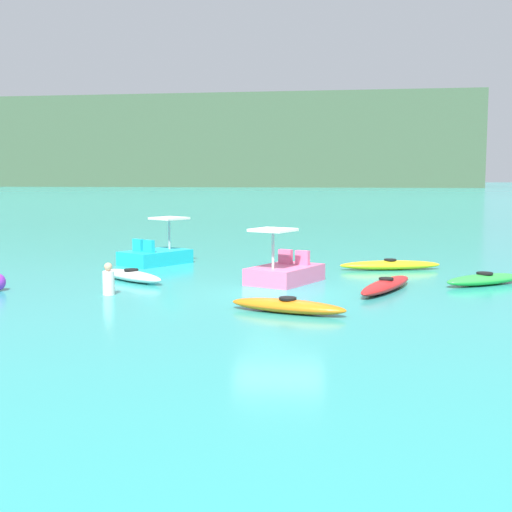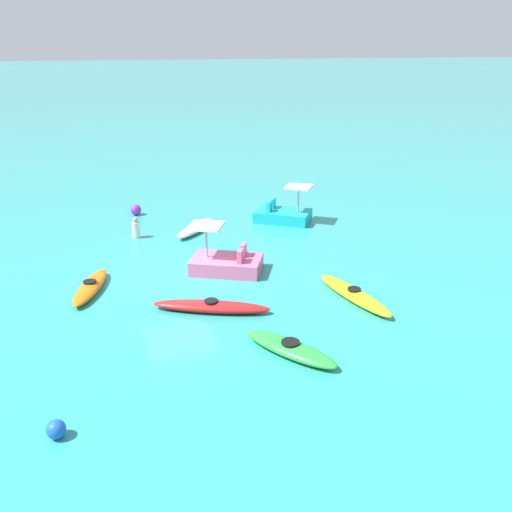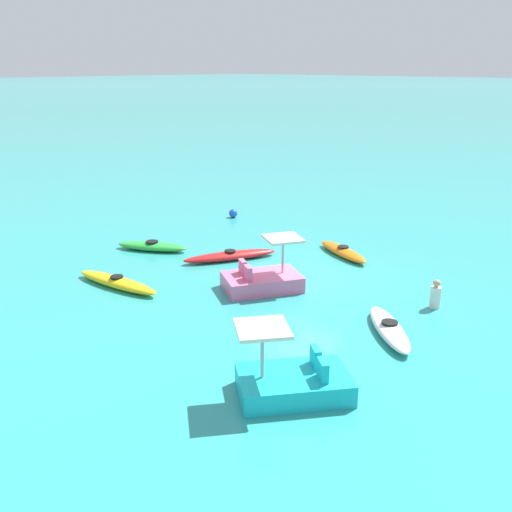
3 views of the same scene
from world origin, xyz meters
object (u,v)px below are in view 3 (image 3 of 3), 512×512
at_px(kayak_yellow, 117,282).
at_px(kayak_white, 389,329).
at_px(kayak_red, 230,256).
at_px(kayak_orange, 343,251).
at_px(buoy_blue, 233,213).
at_px(kayak_green, 152,246).
at_px(pedal_boat_cyan, 293,381).
at_px(person_near_shore, 435,295).
at_px(pedal_boat_pink, 262,279).

height_order(kayak_yellow, kayak_white, same).
bearing_deg(kayak_red, kayak_orange, -129.82).
bearing_deg(kayak_white, buoy_blue, -26.49).
bearing_deg(kayak_white, kayak_green, -1.14).
bearing_deg(buoy_blue, pedal_boat_cyan, 140.08).
xyz_separation_m(kayak_red, pedal_boat_cyan, (-7.59, 5.52, 0.17)).
bearing_deg(person_near_shore, pedal_boat_pink, 27.02).
xyz_separation_m(kayak_red, buoy_blue, (4.39, -4.50, 0.04)).
bearing_deg(pedal_boat_cyan, pedal_boat_pink, -41.39).
height_order(buoy_blue, person_near_shore, person_near_shore).
distance_m(kayak_orange, kayak_green, 7.33).
bearing_deg(kayak_green, pedal_boat_cyan, 158.07).
height_order(kayak_red, kayak_green, same).
bearing_deg(buoy_blue, kayak_green, 103.10).
xyz_separation_m(kayak_white, kayak_orange, (4.82, -4.72, -0.00)).
height_order(kayak_yellow, buoy_blue, buoy_blue).
height_order(kayak_orange, buoy_blue, buoy_blue).
bearing_deg(pedal_boat_pink, kayak_green, -1.06).
bearing_deg(kayak_red, person_near_shore, -172.02).
bearing_deg(pedal_boat_cyan, kayak_green, -21.93).
xyz_separation_m(kayak_yellow, person_near_shore, (-8.31, -5.48, 0.22)).
height_order(kayak_white, pedal_boat_pink, pedal_boat_pink).
distance_m(kayak_green, buoy_blue, 5.89).
relative_size(kayak_orange, person_near_shore, 3.32).
relative_size(pedal_boat_pink, buoy_blue, 7.10).
relative_size(pedal_boat_pink, person_near_shore, 3.21).
bearing_deg(kayak_green, kayak_yellow, 126.19).
relative_size(kayak_yellow, kayak_red, 1.03).
bearing_deg(pedal_boat_pink, kayak_red, -25.29).
distance_m(kayak_white, person_near_shore, 2.52).
distance_m(kayak_red, person_near_shore, 7.66).
xyz_separation_m(kayak_yellow, kayak_red, (-0.73, -4.42, -0.00)).
distance_m(kayak_green, pedal_boat_cyan, 11.48).
relative_size(pedal_boat_cyan, buoy_blue, 7.08).
bearing_deg(buoy_blue, person_near_shore, 163.99).
distance_m(kayak_yellow, person_near_shore, 9.96).
xyz_separation_m(kayak_orange, kayak_green, (5.78, 4.51, 0.00)).
relative_size(kayak_yellow, buoy_blue, 8.89).
relative_size(kayak_red, buoy_blue, 8.67).
height_order(kayak_yellow, kayak_green, same).
xyz_separation_m(kayak_white, buoy_blue, (11.93, -5.95, 0.04)).
height_order(kayak_red, buoy_blue, buoy_blue).
relative_size(kayak_green, person_near_shore, 3.20).
height_order(kayak_orange, pedal_boat_pink, pedal_boat_pink).
bearing_deg(buoy_blue, kayak_orange, 170.24).
bearing_deg(kayak_red, kayak_white, 169.12).
bearing_deg(kayak_orange, kayak_yellow, 65.81).
xyz_separation_m(kayak_red, kayak_white, (-7.55, 1.45, 0.00)).
relative_size(kayak_white, kayak_orange, 0.89).
distance_m(kayak_white, pedal_boat_pink, 4.70).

